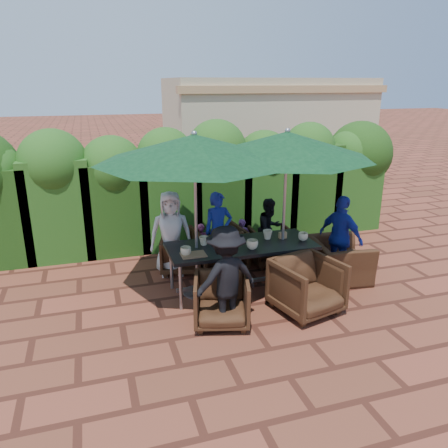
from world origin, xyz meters
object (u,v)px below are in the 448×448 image
object	(u,v)px
chair_near_left	(221,298)
dining_table	(241,249)
chair_far_mid	(219,246)
chair_far_right	(271,244)
umbrella_left	(194,149)
chair_near_right	(307,284)
umbrella_right	(287,145)
chair_end_right	(340,254)
chair_far_left	(181,252)

from	to	relation	value
chair_near_left	dining_table	bearing A→B (deg)	71.99
chair_far_mid	chair_far_right	distance (m)	0.97
umbrella_left	chair_near_right	size ratio (longest dim) A/B	3.31
umbrella_right	umbrella_left	bearing A→B (deg)	177.81
chair_far_right	chair_near_left	world-z (taller)	chair_near_left
chair_far_right	chair_near_right	xyz separation A→B (m)	(-0.21, -1.76, 0.07)
chair_far_mid	chair_far_right	size ratio (longest dim) A/B	1.18
chair_far_mid	chair_far_right	bearing A→B (deg)	174.02
chair_near_left	chair_end_right	size ratio (longest dim) A/B	0.76
chair_end_right	umbrella_left	bearing A→B (deg)	94.33
chair_end_right	chair_far_right	bearing A→B (deg)	49.49
umbrella_left	chair_near_left	distance (m)	2.08
chair_end_right	chair_near_left	bearing A→B (deg)	117.36
chair_near_right	chair_end_right	xyz separation A→B (m)	(1.03, 0.85, 0.00)
chair_near_right	chair_end_right	world-z (taller)	chair_end_right
dining_table	umbrella_right	world-z (taller)	umbrella_right
chair_far_mid	chair_end_right	bearing A→B (deg)	147.02
umbrella_right	chair_far_right	bearing A→B (deg)	78.38
chair_far_mid	chair_far_right	xyz separation A→B (m)	(0.97, -0.00, -0.06)
umbrella_left	chair_near_right	xyz separation A→B (m)	(1.33, -0.99, -1.79)
chair_far_left	chair_near_right	size ratio (longest dim) A/B	0.81
chair_far_left	chair_far_mid	distance (m)	0.64
umbrella_right	chair_far_left	world-z (taller)	umbrella_right
umbrella_left	chair_far_right	bearing A→B (deg)	26.61
dining_table	umbrella_left	distance (m)	1.68
umbrella_left	chair_near_right	world-z (taller)	umbrella_left
chair_near_left	chair_near_right	world-z (taller)	chair_near_right
chair_far_mid	chair_end_right	world-z (taller)	chair_end_right
chair_far_right	chair_end_right	xyz separation A→B (m)	(0.82, -0.92, 0.07)
dining_table	umbrella_left	xyz separation A→B (m)	(-0.68, 0.07, 1.54)
chair_near_right	chair_end_right	bearing A→B (deg)	25.33
chair_far_left	chair_far_mid	bearing A→B (deg)	-175.30
chair_near_left	chair_far_left	bearing A→B (deg)	110.38
umbrella_left	chair_far_left	size ratio (longest dim) A/B	4.07
chair_near_right	chair_near_left	bearing A→B (deg)	163.89
dining_table	chair_end_right	size ratio (longest dim) A/B	2.30
umbrella_left	dining_table	bearing A→B (deg)	-6.17
umbrella_right	chair_far_mid	world-z (taller)	umbrella_right
chair_far_left	chair_near_right	bearing A→B (deg)	141.23
umbrella_left	chair_near_right	bearing A→B (deg)	-36.61
chair_end_right	dining_table	bearing A→B (deg)	95.42
chair_near_left	chair_near_right	xyz separation A→B (m)	(1.23, -0.04, 0.05)
chair_end_right	chair_far_left	bearing A→B (deg)	74.64
umbrella_right	chair_far_mid	bearing A→B (deg)	133.91
chair_far_mid	chair_near_right	size ratio (longest dim) A/B	0.99
umbrella_right	chair_end_right	world-z (taller)	umbrella_right
umbrella_right	chair_near_left	world-z (taller)	umbrella_right
chair_far_right	chair_near_left	xyz separation A→B (m)	(-1.45, -1.72, 0.01)
chair_far_left	chair_far_right	bearing A→B (deg)	-169.39
chair_far_mid	chair_near_left	xyz separation A→B (m)	(-0.48, -1.73, -0.05)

